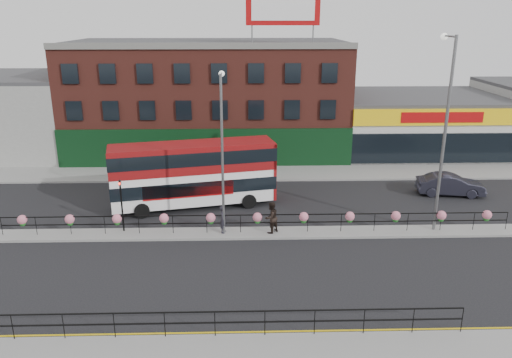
{
  "coord_description": "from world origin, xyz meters",
  "views": [
    {
      "loc": [
        -0.82,
        -27.27,
        12.38
      ],
      "look_at": [
        0.0,
        3.0,
        2.5
      ],
      "focal_mm": 35.0,
      "sensor_mm": 36.0,
      "label": 1
    }
  ],
  "objects_px": {
    "pedestrian_a": "(223,219)",
    "lamp_column_west": "(222,141)",
    "lamp_column_east": "(445,118)",
    "double_decker_bus": "(194,168)",
    "pedestrian_b": "(271,217)",
    "car": "(450,185)"
  },
  "relations": [
    {
      "from": "car",
      "to": "pedestrian_b",
      "type": "xyz_separation_m",
      "value": [
        -13.4,
        -6.65,
        0.33
      ]
    },
    {
      "from": "pedestrian_a",
      "to": "lamp_column_east",
      "type": "distance_m",
      "value": 13.98
    },
    {
      "from": "pedestrian_a",
      "to": "lamp_column_east",
      "type": "bearing_deg",
      "value": -74.05
    },
    {
      "from": "double_decker_bus",
      "to": "car",
      "type": "distance_m",
      "value": 18.52
    },
    {
      "from": "pedestrian_a",
      "to": "pedestrian_b",
      "type": "height_order",
      "value": "pedestrian_b"
    },
    {
      "from": "pedestrian_b",
      "to": "lamp_column_west",
      "type": "bearing_deg",
      "value": -46.01
    },
    {
      "from": "pedestrian_a",
      "to": "lamp_column_east",
      "type": "height_order",
      "value": "lamp_column_east"
    },
    {
      "from": "car",
      "to": "lamp_column_east",
      "type": "distance_m",
      "value": 9.37
    },
    {
      "from": "car",
      "to": "lamp_column_east",
      "type": "height_order",
      "value": "lamp_column_east"
    },
    {
      "from": "car",
      "to": "pedestrian_a",
      "type": "distance_m",
      "value": 17.49
    },
    {
      "from": "car",
      "to": "lamp_column_west",
      "type": "relative_size",
      "value": 0.52
    },
    {
      "from": "double_decker_bus",
      "to": "pedestrian_a",
      "type": "xyz_separation_m",
      "value": [
        2.1,
        -4.72,
        -1.72
      ]
    },
    {
      "from": "pedestrian_a",
      "to": "lamp_column_west",
      "type": "relative_size",
      "value": 0.18
    },
    {
      "from": "lamp_column_west",
      "to": "lamp_column_east",
      "type": "relative_size",
      "value": 0.82
    },
    {
      "from": "pedestrian_a",
      "to": "pedestrian_b",
      "type": "bearing_deg",
      "value": -77.95
    },
    {
      "from": "pedestrian_b",
      "to": "double_decker_bus",
      "type": "bearing_deg",
      "value": -85.06
    },
    {
      "from": "pedestrian_a",
      "to": "lamp_column_west",
      "type": "distance_m",
      "value": 4.69
    },
    {
      "from": "double_decker_bus",
      "to": "lamp_column_east",
      "type": "bearing_deg",
      "value": -16.38
    },
    {
      "from": "car",
      "to": "double_decker_bus",
      "type": "bearing_deg",
      "value": 104.09
    },
    {
      "from": "car",
      "to": "lamp_column_east",
      "type": "bearing_deg",
      "value": 158.46
    },
    {
      "from": "double_decker_bus",
      "to": "pedestrian_b",
      "type": "height_order",
      "value": "double_decker_bus"
    },
    {
      "from": "double_decker_bus",
      "to": "pedestrian_b",
      "type": "bearing_deg",
      "value": -44.46
    }
  ]
}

